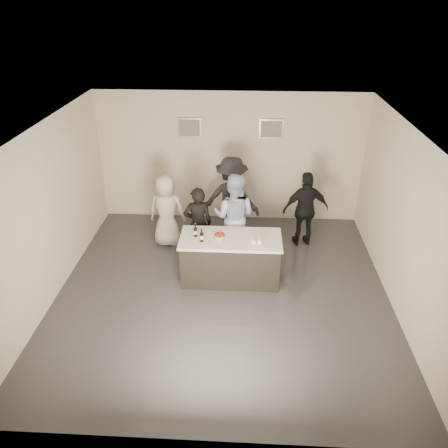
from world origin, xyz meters
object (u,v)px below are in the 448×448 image
Objects in this scene: person_guest_right at (306,209)px; person_guest_back at (232,199)px; person_main_black at (198,224)px; cake at (220,237)px; person_guest_left at (167,211)px; beer_bottle_b at (202,235)px; beer_bottle_a at (195,230)px; person_main_blue at (234,216)px; bar_counter at (231,258)px.

person_guest_back is (-1.57, 0.21, 0.11)m from person_guest_right.
cake is at bearing 110.20° from person_main_black.
beer_bottle_b is at bearing 126.92° from person_guest_left.
cake is 1.77m from person_guest_left.
person_guest_right is (2.92, 0.14, 0.04)m from person_guest_left.
cake is 2.24m from person_guest_right.
person_guest_back reaches higher than beer_bottle_a.
person_main_blue is at bearing 169.12° from person_guest_left.
cake is 0.92m from person_main_black.
person_guest_right is (1.72, 1.44, -0.11)m from cake.
person_guest_back is at bearing 75.08° from beer_bottle_b.
beer_bottle_a reaches higher than bar_counter.
cake is at bearing 89.01° from person_main_blue.
bar_counter is 1.18× the size of person_guest_left.
person_main_blue reaches higher than person_main_black.
cake is 0.34m from beer_bottle_b.
person_guest_right is at bearing 32.28° from beer_bottle_a.
beer_bottle_b is 2.56m from person_guest_right.
beer_bottle_b is at bearing 87.82° from person_guest_back.
person_guest_right is (1.52, 1.39, 0.38)m from bar_counter.
person_guest_back is (0.60, 1.58, -0.09)m from beer_bottle_a.
person_main_black is at bearing 100.84° from beer_bottle_b.
bar_counter is 7.15× the size of beer_bottle_b.
person_guest_right is (1.49, 0.54, -0.08)m from person_main_blue.
beer_bottle_b is 0.14× the size of person_guest_back.
person_main_black is at bearing 92.91° from beer_bottle_a.
person_guest_left is at bearing 121.66° from beer_bottle_a.
person_main_black is 2.30m from person_guest_right.
bar_counter is 1.03× the size of person_main_blue.
person_guest_left is 0.84× the size of person_guest_back.
cake is 1.65m from person_guest_back.
beer_bottle_a is (-0.45, 0.07, 0.09)m from cake.
bar_counter is 2.09m from person_guest_right.
person_main_blue is (0.03, 0.85, 0.45)m from bar_counter.
beer_bottle_b is at bearing 88.81° from person_main_black.
person_guest_back is (-0.08, 0.75, 0.03)m from person_main_blue.
person_guest_left reaches higher than beer_bottle_b.
cake is at bearing 97.48° from person_guest_back.
beer_bottle_a is 1.46m from person_guest_left.
person_main_black is at bearing 67.11° from person_guest_back.
person_guest_right is (2.20, 0.67, 0.04)m from person_main_black.
person_main_black is at bearing 122.23° from cake.
person_main_black is 0.95× the size of person_guest_right.
person_guest_right is 1.58m from person_guest_back.
beer_bottle_a is at bearing 171.07° from cake.
beer_bottle_a is 0.14× the size of person_main_blue.
person_guest_back reaches higher than person_main_black.
beer_bottle_b is (0.13, -0.17, 0.00)m from beer_bottle_a.
cake is at bearing 137.42° from person_guest_left.
person_guest_left reaches higher than person_main_black.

